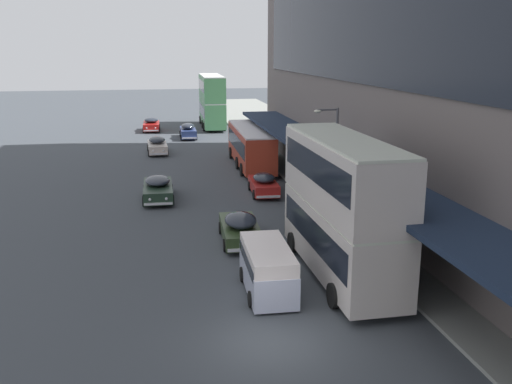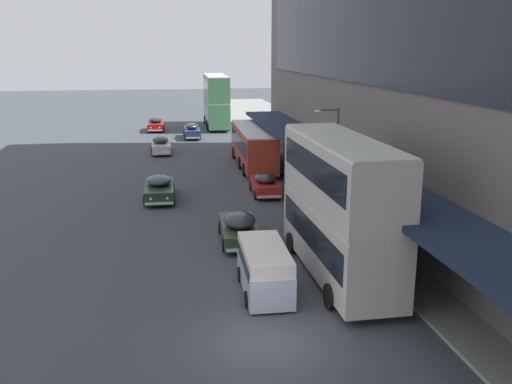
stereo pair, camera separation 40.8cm
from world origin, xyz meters
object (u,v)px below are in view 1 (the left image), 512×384
object	(u,v)px
transit_bus_kerbside_far	(212,99)
sedan_lead_near	(151,124)
sedan_second_mid	(264,184)
vw_van	(267,266)
pedestrian_at_kerb	(391,230)
street_lamp	(333,151)
transit_bus_kerbside_front	(342,204)
sedan_far_back	(188,131)
sedan_second_near	(158,188)
sedan_oncoming_front	(157,145)
fire_hydrant	(343,220)
sedan_oncoming_rear	(240,228)
transit_bus_kerbside_rear	(251,145)

from	to	relation	value
transit_bus_kerbside_far	sedan_lead_near	size ratio (longest dim) A/B	2.39
sedan_second_mid	vw_van	xyz separation A→B (m)	(-2.92, -15.48, 0.36)
pedestrian_at_kerb	street_lamp	bearing A→B (deg)	96.09
transit_bus_kerbside_front	sedan_far_back	xyz separation A→B (m)	(-3.89, 40.02, -2.48)
sedan_second_near	vw_van	bearing A→B (deg)	-75.06
sedan_oncoming_front	fire_hydrant	world-z (taller)	sedan_oncoming_front
vw_van	street_lamp	distance (m)	12.29
sedan_oncoming_rear	vw_van	bearing A→B (deg)	-88.79
street_lamp	vw_van	bearing A→B (deg)	-120.36
transit_bus_kerbside_front	pedestrian_at_kerb	bearing A→B (deg)	34.39
transit_bus_kerbside_far	sedan_far_back	xyz separation A→B (m)	(-3.55, -8.33, -2.61)
transit_bus_kerbside_front	transit_bus_kerbside_far	xyz separation A→B (m)	(-0.34, 48.35, 0.13)
sedan_oncoming_rear	fire_hydrant	world-z (taller)	sedan_oncoming_rear
sedan_second_near	transit_bus_kerbside_rear	bearing A→B (deg)	50.09
sedan_oncoming_front	sedan_second_mid	distance (m)	18.31
transit_bus_kerbside_rear	sedan_second_near	distance (m)	12.22
transit_bus_kerbside_front	sedan_second_mid	size ratio (longest dim) A/B	2.26
transit_bus_kerbside_front	fire_hydrant	bearing A→B (deg)	69.54
fire_hydrant	sedan_second_mid	bearing A→B (deg)	109.66
sedan_oncoming_rear	fire_hydrant	bearing A→B (deg)	11.01
transit_bus_kerbside_far	sedan_second_mid	bearing A→B (deg)	-90.27
transit_bus_kerbside_front	sedan_second_near	xyz separation A→B (m)	(-7.57, 14.53, -2.55)
sedan_second_mid	vw_van	size ratio (longest dim) A/B	0.93
sedan_far_back	sedan_second_near	distance (m)	25.75
transit_bus_kerbside_far	sedan_oncoming_rear	world-z (taller)	transit_bus_kerbside_far
transit_bus_kerbside_far	sedan_oncoming_rear	bearing A→B (deg)	-94.27
sedan_second_mid	sedan_oncoming_front	bearing A→B (deg)	111.94
vw_van	sedan_lead_near	bearing A→B (deg)	95.29
transit_bus_kerbside_rear	sedan_oncoming_rear	size ratio (longest dim) A/B	2.36
sedan_oncoming_rear	sedan_oncoming_front	bearing A→B (deg)	98.22
transit_bus_kerbside_rear	sedan_far_back	xyz separation A→B (m)	(-4.13, 16.15, -1.04)
sedan_lead_near	street_lamp	bearing A→B (deg)	-74.24
sedan_far_back	sedan_second_mid	distance (m)	25.76
sedan_oncoming_front	sedan_far_back	bearing A→B (deg)	67.97
sedan_lead_near	sedan_second_mid	size ratio (longest dim) A/B	1.08
transit_bus_kerbside_far	vw_van	distance (m)	49.50
street_lamp	fire_hydrant	distance (m)	4.44
sedan_far_back	fire_hydrant	size ratio (longest dim) A/B	6.89
sedan_far_back	fire_hydrant	bearing A→B (deg)	-79.43
sedan_lead_near	sedan_second_near	world-z (taller)	sedan_lead_near
sedan_lead_near	sedan_second_near	distance (m)	31.81
sedan_oncoming_front	sedan_lead_near	bearing A→B (deg)	91.77
transit_bus_kerbside_front	sedan_second_near	size ratio (longest dim) A/B	1.92
sedan_second_mid	sedan_oncoming_rear	bearing A→B (deg)	-108.29
sedan_oncoming_rear	vw_van	world-z (taller)	vw_van
sedan_oncoming_rear	pedestrian_at_kerb	bearing A→B (deg)	-22.82
sedan_second_near	sedan_oncoming_front	bearing A→B (deg)	89.24
transit_bus_kerbside_rear	pedestrian_at_kerb	size ratio (longest dim) A/B	6.13
sedan_second_mid	sedan_far_back	bearing A→B (deg)	97.55
vw_van	street_lamp	xyz separation A→B (m)	(6.06, 10.35, 2.70)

